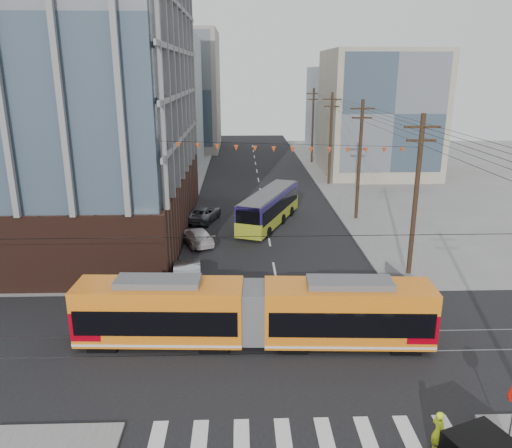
{
  "coord_description": "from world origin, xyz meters",
  "views": [
    {
      "loc": [
        -2.36,
        -18.61,
        13.39
      ],
      "look_at": [
        -1.43,
        10.04,
        4.56
      ],
      "focal_mm": 35.0,
      "sensor_mm": 36.0,
      "label": 1
    }
  ],
  "objects": [
    {
      "name": "ground",
      "position": [
        0.0,
        0.0,
        0.0
      ],
      "size": [
        160.0,
        160.0,
        0.0
      ],
      "primitive_type": "plane",
      "color": "slate"
    },
    {
      "name": "bg_bldg_nw_near",
      "position": [
        -17.0,
        52.0,
        9.0
      ],
      "size": [
        18.0,
        16.0,
        18.0
      ],
      "primitive_type": "cube",
      "color": "#8C99A5",
      "rests_on": "ground"
    },
    {
      "name": "bg_bldg_ne_near",
      "position": [
        16.0,
        48.0,
        8.0
      ],
      "size": [
        14.0,
        14.0,
        16.0
      ],
      "primitive_type": "cube",
      "color": "gray",
      "rests_on": "ground"
    },
    {
      "name": "bg_bldg_nw_far",
      "position": [
        -14.0,
        72.0,
        10.0
      ],
      "size": [
        16.0,
        18.0,
        20.0
      ],
      "primitive_type": "cube",
      "color": "gray",
      "rests_on": "ground"
    },
    {
      "name": "bg_bldg_ne_far",
      "position": [
        18.0,
        68.0,
        7.0
      ],
      "size": [
        16.0,
        16.0,
        14.0
      ],
      "primitive_type": "cube",
      "color": "#8C99A5",
      "rests_on": "ground"
    },
    {
      "name": "utility_pole_far",
      "position": [
        8.5,
        56.0,
        5.5
      ],
      "size": [
        0.3,
        0.3,
        11.0
      ],
      "primitive_type": "cylinder",
      "color": "black",
      "rests_on": "ground"
    },
    {
      "name": "streetcar",
      "position": [
        -1.74,
        4.03,
        1.72
      ],
      "size": [
        17.94,
        3.38,
        3.44
      ],
      "primitive_type": null,
      "rotation": [
        0.0,
        0.0,
        -0.05
      ],
      "color": "orange",
      "rests_on": "ground"
    },
    {
      "name": "city_bus",
      "position": [
        0.25,
        24.84,
        1.56
      ],
      "size": [
        6.27,
        11.1,
        3.11
      ],
      "primitive_type": null,
      "rotation": [
        0.0,
        0.0,
        -0.38
      ],
      "color": "#1E164E",
      "rests_on": "ground"
    },
    {
      "name": "parked_car_silver",
      "position": [
        -5.82,
        11.4,
        0.8
      ],
      "size": [
        2.11,
        4.99,
        1.6
      ],
      "primitive_type": "imported",
      "rotation": [
        0.0,
        0.0,
        3.23
      ],
      "color": "#969CA2",
      "rests_on": "ground"
    },
    {
      "name": "parked_car_white",
      "position": [
        -5.9,
        19.55,
        0.66
      ],
      "size": [
        3.49,
        4.88,
        1.31
      ],
      "primitive_type": "imported",
      "rotation": [
        0.0,
        0.0,
        3.55
      ],
      "color": "silver",
      "rests_on": "ground"
    },
    {
      "name": "parked_car_grey",
      "position": [
        -5.8,
        26.02,
        0.7
      ],
      "size": [
        3.54,
        5.44,
        1.39
      ],
      "primitive_type": "imported",
      "rotation": [
        0.0,
        0.0,
        2.88
      ],
      "color": "#4F525B",
      "rests_on": "ground"
    },
    {
      "name": "pedestrian",
      "position": [
        4.75,
        -3.78,
        0.86
      ],
      "size": [
        0.61,
        0.73,
        1.71
      ],
      "primitive_type": "imported",
      "rotation": [
        0.0,
        0.0,
        1.94
      ],
      "color": "#D4FF1E",
      "rests_on": "ground"
    },
    {
      "name": "stop_sign",
      "position": [
        7.4,
        -3.76,
        1.33
      ],
      "size": [
        0.99,
        0.99,
        2.66
      ],
      "primitive_type": null,
      "rotation": [
        0.0,
        0.0,
        0.27
      ],
      "color": "#AE0B01",
      "rests_on": "ground"
    },
    {
      "name": "jersey_barrier",
      "position": [
        8.3,
        11.0,
        0.44
      ],
      "size": [
        1.71,
        4.47,
        0.87
      ],
      "primitive_type": "cube",
      "rotation": [
        0.0,
        0.0,
        0.17
      ],
      "color": "slate",
      "rests_on": "ground"
    }
  ]
}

